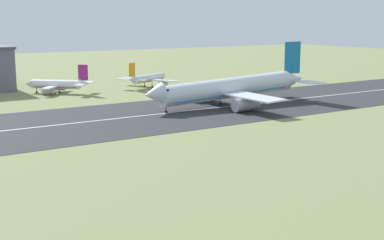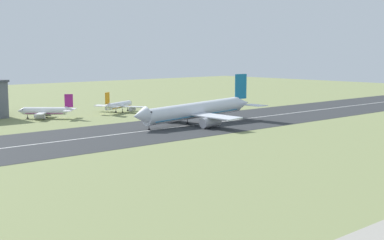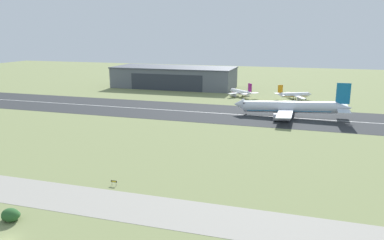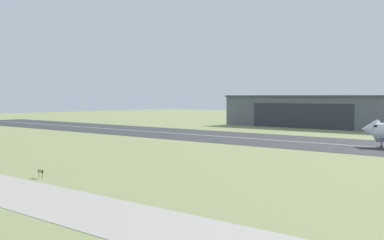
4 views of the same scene
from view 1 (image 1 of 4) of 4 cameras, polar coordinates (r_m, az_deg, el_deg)
The scene contains 6 objects.
ground_plane at distance 74.95m, azimuth 4.71°, elevation -8.46°, with size 683.50×683.50×0.00m, color #7A8451.
runway_strip at distance 130.75m, azimuth -12.90°, elevation -0.39°, with size 443.50×45.21×0.06m, color #2B2D30.
runway_centreline at distance 130.74m, azimuth -12.90°, elevation -0.37°, with size 399.15×0.70×0.01m, color silver.
airplane_landing at distance 153.83m, azimuth 4.04°, elevation 3.37°, with size 56.03×44.01×17.83m.
airplane_parked_west at distance 197.03m, azimuth -4.72°, elevation 4.42°, with size 23.25×23.42×9.52m.
airplane_parked_centre at distance 185.14m, azimuth -14.18°, elevation 3.68°, with size 21.87×20.76×9.80m.
Camera 1 is at (-43.45, 9.01, 24.56)m, focal length 50.00 mm.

